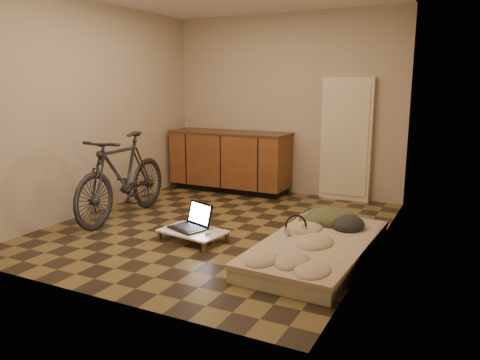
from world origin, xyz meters
The scene contains 10 objects.
room_shell centered at (0.00, 0.00, 1.30)m, with size 3.50×4.00×2.60m.
cabinets centered at (-0.75, 1.70, 0.47)m, with size 1.84×0.62×0.91m.
appliance_panel centered at (0.95, 1.94, 0.85)m, with size 0.70×0.10×1.70m, color beige.
bicycle centered at (-1.20, -0.21, 0.57)m, with size 0.52×1.76×1.14m, color black.
futon centered at (1.30, -0.41, 0.08)m, with size 0.99×1.94×0.16m.
clothing_pile centered at (1.30, 0.19, 0.28)m, with size 0.60×0.50×0.24m, color #3C4226, non-canonical shape.
headphones centered at (1.05, -0.31, 0.25)m, with size 0.26×0.23×0.17m, color black, non-canonical shape.
lap_desk centered at (0.00, -0.54, 0.10)m, with size 0.72×0.53×0.11m.
laptop centered at (-0.06, -0.48, 0.16)m, with size 0.47×0.45×0.26m.
mouse centered at (0.20, -0.58, 0.13)m, with size 0.06×0.09×0.03m, color white.
Camera 1 is at (2.54, -4.49, 1.62)m, focal length 35.00 mm.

